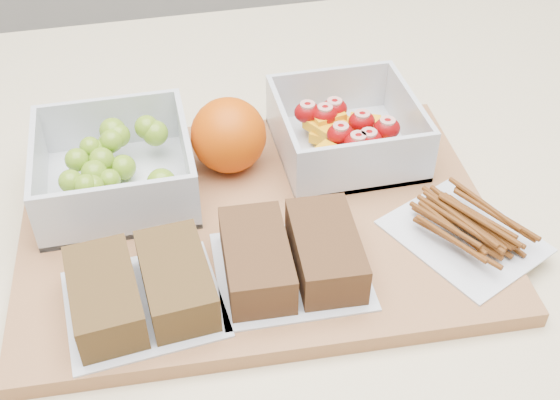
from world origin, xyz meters
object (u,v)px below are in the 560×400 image
(cutting_board, at_px, (258,223))
(orange, at_px, (229,135))
(sandwich_bag_left, at_px, (141,289))
(sandwich_bag_center, at_px, (291,256))
(grape_container, at_px, (117,168))
(pretzel_bag, at_px, (466,226))
(fruit_container, at_px, (346,133))

(cutting_board, bearing_deg, orange, 101.48)
(sandwich_bag_left, distance_m, sandwich_bag_center, 0.12)
(grape_container, height_order, sandwich_bag_left, grape_container)
(orange, xyz_separation_m, pretzel_bag, (0.18, -0.14, -0.02))
(cutting_board, height_order, sandwich_bag_left, sandwich_bag_left)
(grape_container, xyz_separation_m, orange, (0.11, 0.01, 0.01))
(sandwich_bag_left, height_order, pretzel_bag, sandwich_bag_left)
(cutting_board, xyz_separation_m, sandwich_bag_center, (0.01, -0.07, 0.03))
(cutting_board, height_order, sandwich_bag_center, sandwich_bag_center)
(fruit_container, height_order, pretzel_bag, fruit_container)
(sandwich_bag_center, bearing_deg, orange, 99.60)
(sandwich_bag_left, bearing_deg, grape_container, 93.99)
(grape_container, relative_size, sandwich_bag_left, 1.08)
(grape_container, distance_m, sandwich_bag_center, 0.19)
(sandwich_bag_center, height_order, pretzel_bag, sandwich_bag_center)
(cutting_board, relative_size, fruit_container, 3.13)
(grape_container, distance_m, fruit_container, 0.22)
(sandwich_bag_center, bearing_deg, cutting_board, 100.94)
(grape_container, xyz_separation_m, sandwich_bag_center, (0.13, -0.14, -0.01))
(cutting_board, bearing_deg, sandwich_bag_left, -139.82)
(sandwich_bag_center, relative_size, pretzel_bag, 0.84)
(sandwich_bag_left, bearing_deg, sandwich_bag_center, 4.28)
(fruit_container, relative_size, sandwich_bag_left, 1.03)
(cutting_board, bearing_deg, grape_container, 153.90)
(pretzel_bag, bearing_deg, orange, 141.65)
(orange, distance_m, pretzel_bag, 0.23)
(orange, distance_m, sandwich_bag_center, 0.15)
(orange, bearing_deg, sandwich_bag_center, -80.40)
(orange, bearing_deg, sandwich_bag_left, -121.00)
(grape_container, distance_m, orange, 0.11)
(cutting_board, distance_m, pretzel_bag, 0.18)
(orange, bearing_deg, fruit_container, -0.76)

